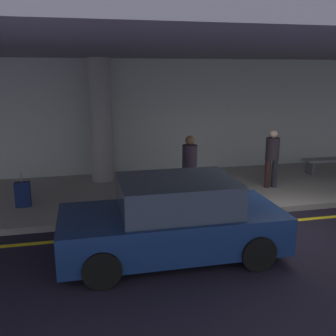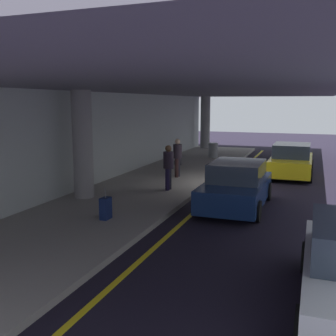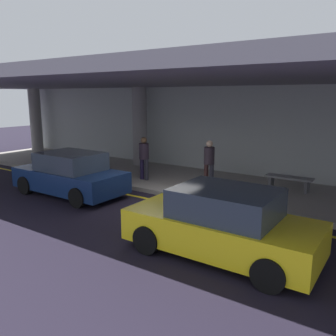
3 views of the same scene
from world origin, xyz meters
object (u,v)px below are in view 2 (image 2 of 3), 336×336
(suitcase_upright_primary, at_px, (106,208))
(bench_metal, at_px, (174,160))
(support_column_left_mid, at_px, (83,145))
(person_waiting_for_ride, at_px, (168,164))
(car_yellow_taxi, at_px, (291,161))
(trash_bin_steel, at_px, (213,150))
(support_column_center, at_px, (205,122))
(car_navy, at_px, (236,186))
(traveler_with_luggage, at_px, (178,155))

(suitcase_upright_primary, relative_size, bench_metal, 0.56)
(support_column_left_mid, height_order, person_waiting_for_ride, support_column_left_mid)
(car_yellow_taxi, distance_m, bench_metal, 5.71)
(car_yellow_taxi, xyz_separation_m, trash_bin_steel, (3.98, 4.69, -0.14))
(support_column_left_mid, xyz_separation_m, support_column_center, (16.00, 0.00, 0.00))
(support_column_center, relative_size, suitcase_upright_primary, 4.06)
(bench_metal, bearing_deg, support_column_left_mid, 174.30)
(support_column_center, distance_m, suitcase_upright_primary, 18.25)
(bench_metal, height_order, trash_bin_steel, trash_bin_steel)
(car_yellow_taxi, bearing_deg, car_navy, -7.52)
(support_column_center, relative_size, car_navy, 0.89)
(suitcase_upright_primary, bearing_deg, support_column_center, 1.96)
(bench_metal, relative_size, trash_bin_steel, 1.88)
(car_navy, height_order, trash_bin_steel, car_navy)
(support_column_left_mid, relative_size, bench_metal, 2.28)
(support_column_center, bearing_deg, trash_bin_steel, -159.25)
(suitcase_upright_primary, xyz_separation_m, trash_bin_steel, (13.49, 0.26, 0.11))
(support_column_left_mid, bearing_deg, bench_metal, -5.70)
(support_column_left_mid, bearing_deg, trash_bin_steel, -8.65)
(suitcase_upright_primary, bearing_deg, person_waiting_for_ride, -9.00)
(support_column_left_mid, relative_size, trash_bin_steel, 4.29)
(trash_bin_steel, bearing_deg, support_column_left_mid, 171.35)
(support_column_center, height_order, person_waiting_for_ride, support_column_center)
(traveler_with_luggage, xyz_separation_m, person_waiting_for_ride, (-2.58, -0.53, 0.00))
(person_waiting_for_ride, bearing_deg, suitcase_upright_primary, 53.24)
(car_navy, height_order, traveler_with_luggage, traveler_with_luggage)
(traveler_with_luggage, height_order, person_waiting_for_ride, same)
(support_column_center, distance_m, trash_bin_steel, 5.10)
(person_waiting_for_ride, distance_m, bench_metal, 5.44)
(support_column_left_mid, distance_m, traveler_with_luggage, 5.08)
(bench_metal, bearing_deg, car_navy, -145.05)
(person_waiting_for_ride, height_order, suitcase_upright_primary, person_waiting_for_ride)
(support_column_center, bearing_deg, traveler_with_luggage, -170.94)
(car_yellow_taxi, distance_m, person_waiting_for_ride, 6.75)
(traveler_with_luggage, height_order, suitcase_upright_primary, traveler_with_luggage)
(traveler_with_luggage, bearing_deg, support_column_left_mid, 126.30)
(person_waiting_for_ride, bearing_deg, car_navy, 126.31)
(support_column_center, distance_m, person_waiting_for_ride, 14.14)
(support_column_center, xyz_separation_m, traveler_with_luggage, (-11.33, -1.81, -0.86))
(support_column_center, bearing_deg, support_column_left_mid, 180.00)
(car_navy, distance_m, suitcase_upright_primary, 4.37)
(car_navy, relative_size, suitcase_upright_primary, 4.56)
(support_column_left_mid, bearing_deg, traveler_with_luggage, -21.17)
(support_column_left_mid, xyz_separation_m, bench_metal, (7.24, -0.72, -1.47))
(support_column_left_mid, height_order, bench_metal, support_column_left_mid)
(car_yellow_taxi, bearing_deg, traveler_with_luggage, -54.87)
(support_column_center, height_order, traveler_with_luggage, support_column_center)
(person_waiting_for_ride, distance_m, suitcase_upright_primary, 4.23)
(traveler_with_luggage, relative_size, suitcase_upright_primary, 1.87)
(bench_metal, bearing_deg, suitcase_upright_primary, -172.22)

